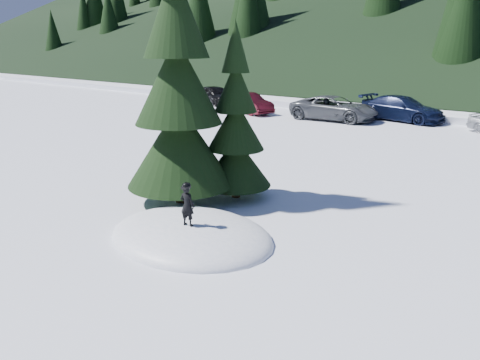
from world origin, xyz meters
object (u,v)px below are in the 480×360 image
Objects in this scene: car_1 at (248,103)px; spruce_tall at (178,92)px; car_2 at (334,108)px; car_0 at (216,95)px; child_skier at (187,205)px; car_3 at (402,109)px; spruce_short at (236,131)px.

spruce_tall is at bearing -132.83° from car_1.
car_0 is at bearing 78.73° from car_2.
spruce_tall reaches higher than car_1.
child_skier is 21.97m from car_3.
car_3 is at bearing -58.93° from car_2.
child_skier is 27.19m from car_0.
car_1 is 0.79× the size of car_3.
spruce_short is 1.01× the size of car_3.
car_0 is 1.03× the size of car_1.
spruce_short is 23.68m from car_0.
child_skier is (2.41, -2.10, -2.34)m from spruce_tall.
car_2 is (-4.08, 17.19, -2.56)m from spruce_tall.
car_0 reaches higher than car_1.
car_0 is at bearing 102.77° from car_3.
car_1 is (-11.21, 14.80, -1.41)m from spruce_short.
car_3 is (14.66, 1.15, 0.03)m from car_0.
car_3 is at bearing -93.89° from child_skier.
spruce_tall reaches higher than car_0.
spruce_short is 18.62m from car_1.
car_1 is (5.12, -2.30, -0.04)m from car_0.
spruce_tall is at bearing -53.03° from child_skier.
car_0 is 5.61m from car_1.
car_1 is 0.77× the size of car_2.
spruce_short is at bearing -127.91° from car_1.
car_3 reaches higher than car_0.
car_0 is at bearing 133.67° from spruce_short.
child_skier is 0.23× the size of car_0.
spruce_tall reaches higher than spruce_short.
child_skier is (1.41, -3.50, -1.12)m from spruce_short.
child_skier is at bearing -119.44° from car_0.
spruce_short is (1.00, 1.40, -1.22)m from spruce_tall.
car_3 is at bearing 91.94° from spruce_tall.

